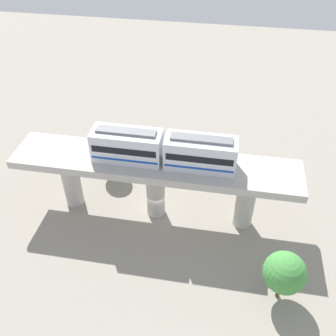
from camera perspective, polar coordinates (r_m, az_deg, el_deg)
name	(u,v)px	position (r m, az deg, el deg)	size (l,w,h in m)	color
ground_plane	(156,212)	(40.78, -1.80, -6.63)	(120.00, 120.00, 0.00)	gray
viaduct	(155,174)	(37.11, -1.96, -0.95)	(5.20, 28.00, 7.00)	#B7B2AA
train	(163,149)	(34.97, -0.71, 2.88)	(2.64, 13.55, 3.24)	silver
parked_car_white	(225,172)	(44.96, 8.59, -0.57)	(2.28, 4.38, 1.76)	white
parked_car_blue	(150,147)	(48.36, -2.80, 3.19)	(2.33, 4.40, 1.76)	#284CB7
tree_near_viaduct	(110,147)	(43.95, -8.74, 3.18)	(3.11, 3.11, 5.23)	brown
tree_mid_lot	(285,273)	(33.15, 17.25, -14.94)	(3.56, 3.56, 5.17)	brown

